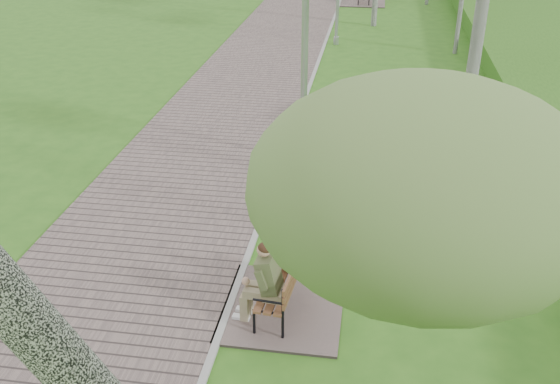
# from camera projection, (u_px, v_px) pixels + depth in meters

# --- Properties ---
(ground) EXTENTS (120.00, 120.00, 0.00)m
(ground) POSITION_uv_depth(u_px,v_px,m) (248.00, 257.00, 9.84)
(ground) COLOR #31661B
(ground) RESTS_ON ground
(walkway) EXTENTS (3.50, 67.00, 0.04)m
(walkway) POSITION_uv_depth(u_px,v_px,m) (303.00, 0.00, 28.92)
(walkway) COLOR #61524E
(walkway) RESTS_ON ground
(kerb) EXTENTS (0.10, 67.00, 0.05)m
(kerb) POSITION_uv_depth(u_px,v_px,m) (340.00, 1.00, 28.68)
(kerb) COLOR #999993
(kerb) RESTS_ON ground
(bench_main) EXTENTS (1.64, 1.82, 1.43)m
(bench_main) POSITION_uv_depth(u_px,v_px,m) (276.00, 286.00, 8.48)
(bench_main) COLOR #61524E
(bench_main) RESTS_ON ground
(bench_second) EXTENTS (1.78, 1.98, 1.09)m
(bench_second) POSITION_uv_depth(u_px,v_px,m) (337.00, 113.00, 15.04)
(bench_second) COLOR #61524E
(bench_second) RESTS_ON ground
(lamp_post_near) EXTENTS (0.22, 0.22, 5.68)m
(lamp_post_near) POSITION_uv_depth(u_px,v_px,m) (305.00, 34.00, 11.83)
(lamp_post_near) COLOR #A2A5AA
(lamp_post_near) RESTS_ON ground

